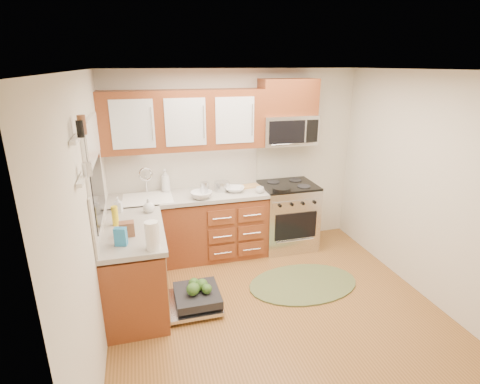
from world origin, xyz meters
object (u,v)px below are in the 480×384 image
object	(u,v)px
microwave	(287,130)
bowl_a	(235,189)
upper_cabinets	(184,120)
rug	(303,284)
dishwasher	(194,299)
stock_pot	(222,186)
paper_towel_roll	(152,236)
cup	(260,190)
cutting_board	(250,186)
sink	(148,208)
skillet	(282,189)
bowl_b	(201,195)
range	(287,216)

from	to	relation	value
microwave	bowl_a	distance (m)	1.09
upper_cabinets	rug	xyz separation A→B (m)	(1.22, -1.18, -1.86)
dishwasher	stock_pot	size ratio (longest dim) A/B	3.36
upper_cabinets	stock_pot	world-z (taller)	upper_cabinets
upper_cabinets	rug	distance (m)	2.52
rug	stock_pot	world-z (taller)	stock_pot
paper_towel_roll	cup	world-z (taller)	paper_towel_roll
cup	cutting_board	bearing A→B (deg)	99.56
dishwasher	microwave	bearing A→B (deg)	39.07
dishwasher	rug	xyz separation A→B (m)	(1.35, 0.10, -0.09)
cutting_board	paper_towel_roll	bearing A→B (deg)	-132.09
sink	dishwasher	size ratio (longest dim) A/B	0.89
dishwasher	rug	size ratio (longest dim) A/B	0.52
dishwasher	sink	bearing A→B (deg)	109.20
skillet	bowl_a	bearing A→B (deg)	160.84
microwave	stock_pot	distance (m)	1.19
skillet	bowl_a	size ratio (longest dim) A/B	0.96
cutting_board	bowl_a	xyz separation A→B (m)	(-0.26, -0.15, 0.02)
dishwasher	bowl_b	size ratio (longest dim) A/B	2.54
dishwasher	stock_pot	distance (m)	1.59
bowl_a	bowl_b	distance (m)	0.50
paper_towel_roll	cup	bearing A→B (deg)	40.90
skillet	paper_towel_roll	size ratio (longest dim) A/B	0.89
upper_cabinets	cutting_board	distance (m)	1.29
skillet	stock_pot	world-z (taller)	stock_pot
bowl_a	range	bearing A→B (deg)	2.61
range	rug	distance (m)	1.15
cup	bowl_b	bearing A→B (deg)	180.00
rug	cutting_board	bearing A→B (deg)	106.67
bowl_b	cup	size ratio (longest dim) A/B	2.57
range	cup	size ratio (longest dim) A/B	8.85
upper_cabinets	range	xyz separation A→B (m)	(1.41, -0.15, -1.40)
sink	upper_cabinets	bearing A→B (deg)	16.45
upper_cabinets	bowl_b	bearing A→B (deg)	-66.68
microwave	sink	bearing A→B (deg)	-176.15
dishwasher	skillet	distance (m)	1.83
cutting_board	bowl_b	bearing A→B (deg)	-158.20
range	dishwasher	distance (m)	1.95
range	paper_towel_roll	bearing A→B (deg)	-143.35
cutting_board	paper_towel_roll	xyz separation A→B (m)	(-1.40, -1.55, 0.13)
cutting_board	cup	bearing A→B (deg)	-80.44
dishwasher	skillet	bearing A→B (deg)	33.49
microwave	cutting_board	bearing A→B (deg)	-179.37
range	dishwasher	bearing A→B (deg)	-143.73
bowl_b	paper_towel_roll	bearing A→B (deg)	-117.90
range	cutting_board	size ratio (longest dim) A/B	3.62
range	skillet	world-z (taller)	skillet
stock_pot	cutting_board	xyz separation A→B (m)	(0.42, 0.06, -0.05)
stock_pot	bowl_a	size ratio (longest dim) A/B	0.83
range	sink	xyz separation A→B (m)	(-1.93, -0.01, 0.33)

